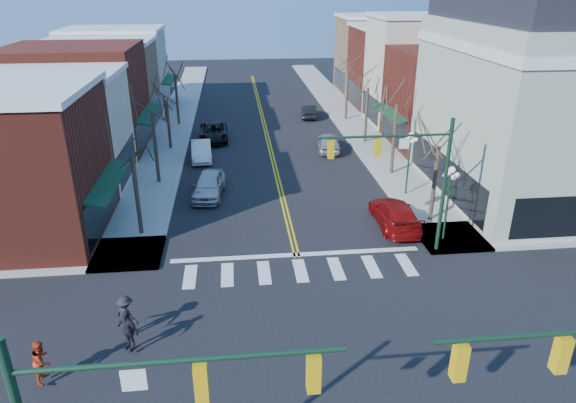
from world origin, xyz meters
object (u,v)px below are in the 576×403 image
object	(u,v)px
lamppost_midblock	(409,153)
car_left_mid	(201,151)
lamppost_corner	(449,191)
car_right_mid	(328,142)
car_left_near	(209,185)
car_right_far	(309,111)
car_right_near	(395,214)
car_left_far	(214,132)
pedestrian_dark_a	(128,330)
pedestrian_red_b	(42,361)
victorian_corner	(547,94)
pedestrian_dark_b	(126,315)

from	to	relation	value
lamppost_midblock	car_left_mid	size ratio (longest dim) A/B	0.99
lamppost_corner	car_right_mid	xyz separation A→B (m)	(-3.40, 16.70, -2.20)
car_left_near	car_right_far	xyz separation A→B (m)	(9.60, 20.25, -0.12)
car_left_mid	car_right_near	size ratio (longest dim) A/B	0.84
lamppost_corner	car_right_near	world-z (taller)	lamppost_corner
car_left_mid	car_left_far	distance (m)	5.38
car_right_mid	lamppost_midblock	bearing A→B (deg)	114.83
car_right_near	car_right_mid	xyz separation A→B (m)	(-1.29, 14.56, 0.00)
pedestrian_dark_a	pedestrian_red_b	bearing A→B (deg)	-115.94
pedestrian_red_b	pedestrian_dark_a	distance (m)	3.03
car_left_mid	car_right_far	world-z (taller)	car_left_mid
victorian_corner	car_right_far	distance (m)	25.67
lamppost_midblock	car_left_far	xyz separation A→B (m)	(-13.02, 14.30, -2.22)
lamppost_midblock	car_left_mid	world-z (taller)	lamppost_midblock
lamppost_corner	car_left_near	bearing A→B (deg)	149.03
car_left_near	car_right_near	bearing A→B (deg)	-20.87
lamppost_corner	car_right_near	bearing A→B (deg)	134.67
lamppost_midblock	car_right_mid	bearing A→B (deg)	108.44
lamppost_midblock	pedestrian_dark_a	bearing A→B (deg)	-137.79
victorian_corner	car_left_mid	world-z (taller)	victorian_corner
car_left_far	car_right_near	size ratio (longest dim) A/B	1.02
lamppost_corner	victorian_corner	bearing A→B (deg)	35.86
victorian_corner	lamppost_corner	bearing A→B (deg)	-144.14
lamppost_midblock	car_left_mid	bearing A→B (deg)	147.04
car_left_far	victorian_corner	bearing A→B (deg)	-36.18
car_right_mid	victorian_corner	bearing A→B (deg)	143.95
car_right_near	pedestrian_dark_a	distance (m)	16.53
lamppost_corner	pedestrian_red_b	size ratio (longest dim) A/B	2.63
pedestrian_dark_b	car_left_far	bearing A→B (deg)	-61.92
victorian_corner	pedestrian_dark_a	xyz separation A→B (m)	(-23.80, -13.56, -5.64)
car_left_mid	car_right_mid	size ratio (longest dim) A/B	0.98
car_right_near	car_right_mid	size ratio (longest dim) A/B	1.17
lamppost_midblock	car_right_near	world-z (taller)	lamppost_midblock
car_left_mid	pedestrian_red_b	distance (m)	24.81
car_right_far	pedestrian_dark_a	bearing A→B (deg)	76.88
lamppost_corner	car_left_near	distance (m)	15.32
lamppost_corner	pedestrian_dark_b	size ratio (longest dim) A/B	2.59
car_left_near	car_left_mid	bearing A→B (deg)	102.94
car_right_mid	car_right_far	size ratio (longest dim) A/B	1.10
car_left_near	car_left_far	world-z (taller)	car_left_near
car_left_near	pedestrian_dark_a	world-z (taller)	pedestrian_dark_a
car_left_far	car_right_near	distance (m)	21.62
car_left_mid	car_left_far	bearing A→B (deg)	77.21
victorian_corner	pedestrian_red_b	size ratio (longest dim) A/B	8.67
victorian_corner	car_left_far	size ratio (longest dim) A/B	2.68
lamppost_midblock	car_left_near	xyz separation A→B (m)	(-13.00, 1.30, -2.18)
car_right_near	pedestrian_red_b	xyz separation A→B (m)	(-16.09, -11.08, 0.22)
lamppost_corner	pedestrian_dark_b	xyz separation A→B (m)	(-15.74, -6.52, -1.98)
pedestrian_red_b	pedestrian_dark_b	bearing A→B (deg)	-42.88
car_left_far	pedestrian_dark_b	size ratio (longest dim) A/B	3.18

